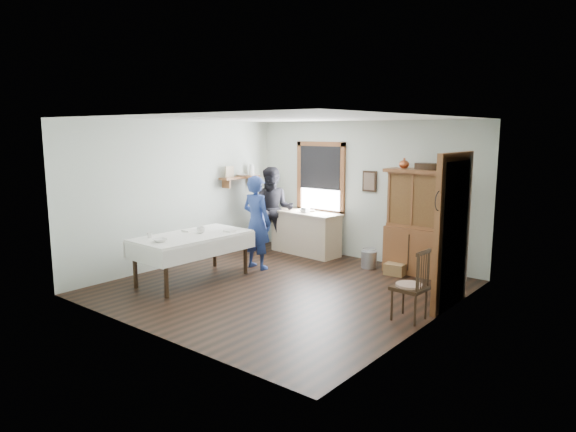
{
  "coord_description": "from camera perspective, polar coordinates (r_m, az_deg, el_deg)",
  "views": [
    {
      "loc": [
        5.11,
        -6.16,
        2.51
      ],
      "look_at": [
        -0.11,
        0.3,
        1.13
      ],
      "focal_mm": 32.0,
      "sensor_mm": 36.0,
      "label": 1
    }
  ],
  "objects": [
    {
      "name": "doorway",
      "position": [
        7.62,
        17.93,
        -1.21
      ],
      "size": [
        0.09,
        1.14,
        2.22
      ],
      "color": "#3F372D",
      "rests_on": "room"
    },
    {
      "name": "counter_book",
      "position": [
        10.58,
        1.94,
        0.63
      ],
      "size": [
        0.27,
        0.28,
        0.02
      ],
      "primitive_type": "imported",
      "rotation": [
        0.0,
        0.0,
        0.71
      ],
      "color": "brown",
      "rests_on": "work_counter"
    },
    {
      "name": "window",
      "position": [
        10.6,
        3.63,
        4.61
      ],
      "size": [
        1.18,
        0.07,
        1.48
      ],
      "color": "white",
      "rests_on": "room"
    },
    {
      "name": "dining_table",
      "position": [
        8.82,
        -10.54,
        -4.57
      ],
      "size": [
        1.1,
        2.01,
        0.79
      ],
      "primitive_type": "cube",
      "rotation": [
        0.0,
        0.0,
        -0.03
      ],
      "color": "white",
      "rests_on": "room"
    },
    {
      "name": "pail",
      "position": [
        9.65,
        8.97,
        -4.8
      ],
      "size": [
        0.3,
        0.3,
        0.31
      ],
      "primitive_type": "cube",
      "rotation": [
        0.0,
        0.0,
        0.03
      ],
      "color": "#9C9EA4",
      "rests_on": "room"
    },
    {
      "name": "room",
      "position": [
        8.09,
        -0.71,
        1.2
      ],
      "size": [
        5.01,
        5.01,
        2.7
      ],
      "color": "black",
      "rests_on": "ground"
    },
    {
      "name": "figure_dark",
      "position": [
        10.67,
        -1.63,
        0.35
      ],
      "size": [
        1.0,
        0.94,
        1.64
      ],
      "primitive_type": "imported",
      "rotation": [
        0.0,
        0.0,
        0.53
      ],
      "color": "black",
      "rests_on": "room"
    },
    {
      "name": "wall_shelf",
      "position": [
        10.77,
        -5.22,
        4.42
      ],
      "size": [
        0.24,
        1.0,
        0.44
      ],
      "color": "brown",
      "rests_on": "room"
    },
    {
      "name": "spindle_chair",
      "position": [
        7.08,
        13.38,
        -7.41
      ],
      "size": [
        0.48,
        0.48,
        0.98
      ],
      "primitive_type": "cube",
      "rotation": [
        0.0,
        0.0,
        -0.06
      ],
      "color": "black",
      "rests_on": "room"
    },
    {
      "name": "framed_picture",
      "position": [
        9.99,
        9.02,
        3.82
      ],
      "size": [
        0.3,
        0.04,
        0.4
      ],
      "primitive_type": "cube",
      "color": "black",
      "rests_on": "room"
    },
    {
      "name": "work_counter",
      "position": [
        10.56,
        1.99,
        -1.87
      ],
      "size": [
        1.57,
        0.71,
        0.88
      ],
      "primitive_type": "cube",
      "rotation": [
        0.0,
        0.0,
        -0.09
      ],
      "color": "#C4AD88",
      "rests_on": "room"
    },
    {
      "name": "china_hutch",
      "position": [
        9.3,
        13.98,
        -0.64
      ],
      "size": [
        1.09,
        0.52,
        1.85
      ],
      "primitive_type": "cube",
      "rotation": [
        0.0,
        0.0,
        0.0
      ],
      "color": "brown",
      "rests_on": "room"
    },
    {
      "name": "wicker_basket",
      "position": [
        9.27,
        11.8,
        -5.81
      ],
      "size": [
        0.37,
        0.28,
        0.2
      ],
      "primitive_type": "cube",
      "rotation": [
        0.0,
        0.0,
        0.1
      ],
      "color": "olive",
      "rests_on": "room"
    },
    {
      "name": "table_cup_b",
      "position": [
        8.63,
        -15.11,
        -2.05
      ],
      "size": [
        0.13,
        0.13,
        0.09
      ],
      "primitive_type": "imported",
      "rotation": [
        0.0,
        0.0,
        -0.37
      ],
      "color": "white",
      "rests_on": "dining_table"
    },
    {
      "name": "rug_beater",
      "position": [
        7.03,
        16.5,
        2.6
      ],
      "size": [
        0.01,
        0.27,
        0.27
      ],
      "primitive_type": "torus",
      "rotation": [
        0.0,
        1.57,
        0.0
      ],
      "color": "black",
      "rests_on": "room"
    },
    {
      "name": "table_bowl",
      "position": [
        8.27,
        -14.06,
        -2.62
      ],
      "size": [
        0.26,
        0.26,
        0.06
      ],
      "primitive_type": "imported",
      "rotation": [
        0.0,
        0.0,
        -0.12
      ],
      "color": "white",
      "rests_on": "dining_table"
    },
    {
      "name": "shelf_bowl",
      "position": [
        10.78,
        -5.17,
        4.56
      ],
      "size": [
        0.22,
        0.22,
        0.05
      ],
      "primitive_type": "imported",
      "color": "white",
      "rests_on": "wall_shelf"
    },
    {
      "name": "table_cup_a",
      "position": [
        8.83,
        -9.67,
        -1.55
      ],
      "size": [
        0.17,
        0.17,
        0.11
      ],
      "primitive_type": "imported",
      "rotation": [
        0.0,
        0.0,
        0.29
      ],
      "color": "white",
      "rests_on": "dining_table"
    },
    {
      "name": "woman_blue",
      "position": [
        9.39,
        -3.49,
        -1.1
      ],
      "size": [
        0.59,
        0.39,
        1.59
      ],
      "primitive_type": "imported",
      "rotation": [
        0.0,
        0.0,
        3.12
      ],
      "color": "navy",
      "rests_on": "room"
    },
    {
      "name": "counter_bowl",
      "position": [
        10.45,
        1.76,
        0.61
      ],
      "size": [
        0.24,
        0.24,
        0.06
      ],
      "primitive_type": "imported",
      "rotation": [
        0.0,
        0.0,
        -0.42
      ],
      "color": "white",
      "rests_on": "work_counter"
    }
  ]
}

